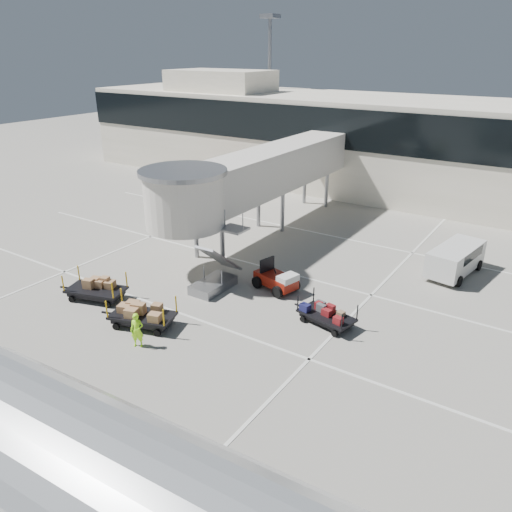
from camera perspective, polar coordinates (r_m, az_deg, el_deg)
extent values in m
plane|color=#9E9A8E|center=(22.98, -9.88, -9.27)|extent=(140.00, 140.00, 0.00)
cube|color=silver|center=(24.24, -6.67, -7.22)|extent=(40.00, 0.15, 0.02)
cube|color=silver|center=(29.30, 2.07, -1.54)|extent=(40.00, 0.15, 0.02)
cube|color=silver|center=(35.04, 8.06, 2.41)|extent=(40.00, 0.15, 0.02)
cube|color=silver|center=(27.86, 13.77, -3.58)|extent=(0.15, 30.00, 0.02)
cube|color=silver|center=(35.80, -10.87, 2.66)|extent=(0.15, 30.00, 0.02)
cube|color=#F1E5CF|center=(46.69, 16.02, 11.96)|extent=(64.00, 12.00, 8.00)
cube|color=black|center=(40.72, 13.56, 13.59)|extent=(64.00, 0.12, 3.20)
cube|color=#F1E5CF|center=(52.67, -4.07, 19.37)|extent=(10.00, 6.00, 2.00)
cylinder|color=gray|center=(56.57, 1.54, 18.12)|extent=(0.36, 0.36, 15.00)
cube|color=gray|center=(56.47, 1.63, 25.73)|extent=(1.60, 1.60, 0.40)
cube|color=beige|center=(34.79, 1.70, 9.86)|extent=(3.00, 18.00, 2.80)
cylinder|color=beige|center=(27.78, -8.19, 6.31)|extent=(4.40, 4.40, 3.00)
cylinder|color=gray|center=(27.38, -8.37, 9.52)|extent=(4.80, 4.80, 0.25)
cylinder|color=gray|center=(30.73, -6.86, 2.39)|extent=(0.28, 0.28, 2.90)
cylinder|color=gray|center=(29.55, -3.88, 1.66)|extent=(0.28, 0.28, 2.90)
cylinder|color=gray|center=(36.05, 0.29, 5.64)|extent=(0.28, 0.28, 2.90)
cylinder|color=gray|center=(35.05, 3.04, 5.10)|extent=(0.28, 0.28, 2.90)
cylinder|color=gray|center=(41.87, 5.58, 7.97)|extent=(0.28, 0.28, 2.90)
cylinder|color=gray|center=(41.01, 8.06, 7.54)|extent=(0.28, 0.28, 2.90)
cube|color=gray|center=(26.96, -4.93, -3.32)|extent=(1.40, 2.60, 0.50)
cube|color=gray|center=(26.82, -4.24, -0.26)|extent=(1.20, 2.60, 2.06)
cube|color=gray|center=(27.41, -2.54, 3.10)|extent=(1.40, 1.20, 0.12)
cube|color=maroon|center=(26.79, 2.28, -2.72)|extent=(2.57, 1.69, 0.59)
cube|color=silver|center=(26.06, 3.65, -2.56)|extent=(0.94, 1.22, 0.34)
cube|color=black|center=(26.99, 1.28, -1.13)|extent=(0.36, 0.98, 0.89)
cylinder|color=black|center=(27.01, 0.13, -3.02)|extent=(0.67, 0.40, 0.63)
cylinder|color=black|center=(27.80, 2.08, -2.25)|extent=(0.67, 0.40, 0.63)
cylinder|color=black|center=(25.98, 2.47, -4.14)|extent=(0.67, 0.40, 0.63)
cylinder|color=black|center=(26.81, 4.43, -3.30)|extent=(0.67, 0.40, 0.63)
cube|color=black|center=(23.69, 8.06, -6.73)|extent=(2.86, 1.83, 0.11)
cube|color=black|center=(23.77, 8.04, -7.06)|extent=(2.56, 1.58, 0.22)
cube|color=black|center=(24.63, 5.02, -5.72)|extent=(0.62, 0.19, 0.07)
cylinder|color=black|center=(23.94, 5.37, -7.19)|extent=(0.32, 0.18, 0.30)
cylinder|color=black|center=(24.76, 7.15, -6.19)|extent=(0.32, 0.18, 0.30)
cylinder|color=black|center=(22.98, 8.95, -8.77)|extent=(0.32, 0.18, 0.30)
cylinder|color=black|center=(23.84, 10.68, -7.66)|extent=(0.32, 0.18, 0.30)
cylinder|color=black|center=(23.77, 4.80, -5.38)|extent=(0.06, 0.06, 0.79)
cylinder|color=black|center=(24.60, 6.61, -4.43)|extent=(0.06, 0.06, 0.79)
cylinder|color=black|center=(22.44, 9.78, -7.48)|extent=(0.06, 0.06, 0.79)
cylinder|color=black|center=(23.32, 11.50, -6.39)|extent=(0.06, 0.06, 0.79)
cube|color=#826346|center=(23.99, 8.45, -5.91)|extent=(0.40, 0.36, 0.23)
cube|color=#444549|center=(24.04, 7.38, -5.75)|extent=(0.49, 0.34, 0.24)
cube|color=maroon|center=(23.56, 8.21, -6.32)|extent=(0.50, 0.33, 0.33)
cube|color=#826346|center=(23.11, 8.78, -6.96)|extent=(0.35, 0.31, 0.34)
cube|color=#141541|center=(23.97, 8.19, -5.84)|extent=(0.44, 0.35, 0.29)
cube|color=#826346|center=(24.15, 6.89, -5.49)|extent=(0.47, 0.39, 0.32)
cube|color=#141541|center=(23.91, 5.93, -5.67)|extent=(0.49, 0.38, 0.38)
cube|color=maroon|center=(23.10, 9.63, -7.06)|extent=(0.42, 0.31, 0.31)
cube|color=#826346|center=(24.25, 7.28, -5.42)|extent=(0.50, 0.43, 0.29)
cube|color=black|center=(23.92, -12.84, -6.64)|extent=(3.27, 2.30, 0.12)
cube|color=black|center=(24.01, -12.80, -7.01)|extent=(2.92, 2.00, 0.25)
cube|color=black|center=(24.86, -16.55, -6.26)|extent=(0.68, 0.28, 0.08)
cylinder|color=black|center=(24.10, -15.70, -7.76)|extent=(0.36, 0.23, 0.34)
cylinder|color=black|center=(25.08, -14.15, -6.31)|extent=(0.36, 0.23, 0.34)
cylinder|color=black|center=(23.16, -11.24, -8.62)|extent=(0.36, 0.23, 0.34)
cylinder|color=black|center=(24.18, -9.83, -7.07)|extent=(0.36, 0.23, 0.34)
cylinder|color=#D59E0B|center=(23.90, -16.70, -5.90)|extent=(0.07, 0.07, 0.89)
cylinder|color=#D59E0B|center=(24.88, -15.11, -4.52)|extent=(0.07, 0.07, 0.89)
cylinder|color=#D59E0B|center=(22.59, -10.52, -7.01)|extent=(0.07, 0.07, 0.89)
cylinder|color=#D59E0B|center=(23.64, -9.12, -5.49)|extent=(0.07, 0.07, 0.89)
cube|color=#AD7853|center=(24.05, -15.29, -5.86)|extent=(0.61, 0.62, 0.53)
cube|color=#AD7853|center=(23.72, -13.54, -6.07)|extent=(0.56, 0.55, 0.54)
cube|color=#AD7853|center=(23.67, -14.65, -6.32)|extent=(0.60, 0.58, 0.49)
cube|color=#AD7853|center=(23.72, -10.54, -6.06)|extent=(0.49, 0.46, 0.35)
cube|color=#AD7853|center=(24.16, -13.26, -5.65)|extent=(0.62, 0.59, 0.42)
cube|color=#AD7853|center=(24.09, -13.62, -5.64)|extent=(0.56, 0.64, 0.52)
cube|color=#AD7853|center=(24.18, -13.02, -5.64)|extent=(0.62, 0.57, 0.40)
cube|color=black|center=(26.99, -17.81, -3.68)|extent=(3.27, 2.28, 0.12)
cube|color=black|center=(27.07, -17.77, -4.01)|extent=(2.92, 1.98, 0.25)
cube|color=black|center=(28.07, -20.89, -3.40)|extent=(0.69, 0.28, 0.08)
cylinder|color=black|center=(27.25, -20.30, -4.65)|extent=(0.36, 0.23, 0.34)
cylinder|color=black|center=(28.20, -18.74, -3.49)|extent=(0.36, 0.23, 0.34)
cylinder|color=black|center=(26.13, -16.61, -5.36)|extent=(0.36, 0.23, 0.34)
cylinder|color=black|center=(27.11, -15.12, -4.11)|extent=(0.36, 0.23, 0.34)
cylinder|color=#D59E0B|center=(27.12, -21.19, -2.98)|extent=(0.07, 0.07, 0.89)
cylinder|color=#D59E0B|center=(28.08, -19.60, -1.87)|extent=(0.07, 0.07, 0.89)
cylinder|color=#D59E0B|center=(25.56, -16.08, -3.87)|extent=(0.07, 0.07, 0.89)
cylinder|color=#D59E0B|center=(26.57, -14.59, -2.65)|extent=(0.07, 0.07, 0.89)
cube|color=#AD7853|center=(26.72, -18.57, -3.29)|extent=(0.70, 0.56, 0.52)
cube|color=#AD7853|center=(27.02, -19.77, -3.24)|extent=(0.66, 0.64, 0.45)
cube|color=#AD7853|center=(26.33, -16.74, -3.53)|extent=(0.62, 0.50, 0.45)
cube|color=#AD7853|center=(26.59, -17.69, -3.36)|extent=(0.73, 0.60, 0.47)
cube|color=#AD7853|center=(26.70, -16.32, -3.17)|extent=(0.73, 0.68, 0.40)
cube|color=#AD7853|center=(27.37, -19.56, -2.97)|extent=(0.61, 0.52, 0.37)
imported|color=#90E518|center=(22.33, -13.44, -8.26)|extent=(0.68, 0.61, 1.58)
cube|color=silver|center=(30.58, 21.84, -0.24)|extent=(2.46, 4.61, 1.42)
cube|color=silver|center=(32.42, 23.07, 0.32)|extent=(1.75, 0.76, 0.82)
cube|color=black|center=(30.62, 22.07, 0.49)|extent=(2.21, 2.99, 0.57)
cylinder|color=black|center=(29.84, 19.08, -1.76)|extent=(0.32, 0.65, 0.62)
cylinder|color=black|center=(29.30, 22.15, -2.68)|extent=(0.32, 0.65, 0.62)
cylinder|color=black|center=(32.37, 21.24, -0.15)|extent=(0.32, 0.65, 0.62)
cylinder|color=black|center=(31.87, 24.09, -0.97)|extent=(0.32, 0.65, 0.62)
cube|color=maroon|center=(45.24, -4.95, 8.12)|extent=(3.54, 1.51, 1.39)
cube|color=black|center=(44.10, -3.34, 8.97)|extent=(0.90, 1.31, 0.49)
cylinder|color=black|center=(45.64, -6.74, 7.64)|extent=(0.56, 0.24, 0.56)
cylinder|color=black|center=(46.62, -5.72, 8.00)|extent=(0.56, 0.24, 0.56)
cylinder|color=black|center=(44.08, -4.09, 7.20)|extent=(0.56, 0.24, 0.56)
cylinder|color=black|center=(45.09, -3.10, 7.58)|extent=(0.56, 0.24, 0.56)
cube|color=silver|center=(13.76, -24.10, -20.49)|extent=(10.34, 3.34, 0.36)
cylinder|color=silver|center=(15.76, -26.75, -21.90)|extent=(3.17, 2.49, 2.35)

